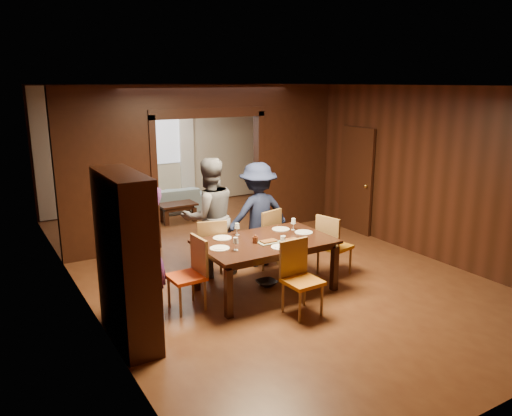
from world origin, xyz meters
TOP-DOWN VIEW (x-y plane):
  - floor at (0.00, 0.00)m, footprint 9.00×9.00m
  - ceiling at (0.00, 0.00)m, footprint 5.50×9.00m
  - room_walls at (0.00, 1.89)m, footprint 5.52×9.01m
  - person_purple at (-2.12, -1.03)m, footprint 0.63×0.74m
  - person_grey at (-0.82, -0.11)m, footprint 0.96×0.78m
  - person_navy at (0.05, -0.12)m, footprint 1.14×0.69m
  - sofa at (-0.12, 3.85)m, footprint 2.05×0.92m
  - serving_bowl at (-0.31, -0.97)m, footprint 0.30×0.30m
  - dining_table at (-0.41, -1.09)m, footprint 1.89×1.18m
  - coffee_table at (-0.11, 3.00)m, footprint 0.80×0.50m
  - chair_left at (-1.64, -1.09)m, footprint 0.46×0.46m
  - chair_right at (0.85, -1.11)m, footprint 0.53×0.53m
  - chair_far_l at (-0.90, -0.29)m, footprint 0.55×0.55m
  - chair_far_r at (0.08, -0.21)m, footprint 0.54×0.54m
  - chair_near at (-0.41, -2.00)m, footprint 0.46×0.46m
  - hutch at (-2.53, -1.50)m, footprint 0.40×1.20m
  - door_right at (2.70, 0.50)m, footprint 0.06×0.90m
  - window_far at (0.00, 4.44)m, footprint 1.20×0.03m
  - curtain_left at (-0.75, 4.40)m, footprint 0.35×0.06m
  - curtain_right at (0.75, 4.40)m, footprint 0.35×0.06m
  - plate_left at (-1.14, -1.09)m, footprint 0.27×0.27m
  - plate_far_l at (-0.90, -0.70)m, footprint 0.27×0.27m
  - plate_far_r at (0.07, -0.76)m, footprint 0.27×0.27m
  - plate_right at (0.27, -1.08)m, footprint 0.27×0.27m
  - plate_near at (-0.40, -1.47)m, footprint 0.27×0.27m
  - platter_a at (-0.44, -1.21)m, footprint 0.30×0.20m
  - platter_b at (-0.15, -1.33)m, footprint 0.30×0.20m
  - wineglass_left at (-0.98, -1.26)m, footprint 0.08×0.08m
  - wineglass_far at (-0.64, -0.66)m, footprint 0.08×0.08m
  - wineglass_right at (0.23, -0.87)m, footprint 0.08×0.08m
  - tumbler at (-0.33, -1.42)m, footprint 0.07×0.07m
  - condiment_jar at (-0.59, -1.12)m, footprint 0.08×0.08m

SIDE VIEW (x-z plane):
  - floor at x=0.00m, z-range 0.00..0.00m
  - coffee_table at x=-0.11m, z-range 0.00..0.40m
  - sofa at x=-0.12m, z-range 0.00..0.58m
  - dining_table at x=-0.41m, z-range 0.00..0.76m
  - chair_left at x=-1.64m, z-range 0.00..0.97m
  - chair_right at x=0.85m, z-range 0.00..0.97m
  - chair_far_l at x=-0.90m, z-range 0.00..0.97m
  - chair_far_r at x=0.08m, z-range 0.00..0.97m
  - chair_near at x=-0.41m, z-range 0.00..0.97m
  - plate_left at x=-1.14m, z-range 0.76..0.77m
  - plate_far_l at x=-0.90m, z-range 0.76..0.77m
  - plate_far_r at x=0.07m, z-range 0.76..0.77m
  - plate_right at x=0.27m, z-range 0.76..0.77m
  - plate_near at x=-0.40m, z-range 0.76..0.77m
  - platter_a at x=-0.44m, z-range 0.76..0.80m
  - platter_b at x=-0.15m, z-range 0.76..0.80m
  - serving_bowl at x=-0.31m, z-range 0.76..0.83m
  - condiment_jar at x=-0.59m, z-range 0.76..0.87m
  - tumbler at x=-0.33m, z-range 0.76..0.90m
  - wineglass_left at x=-0.98m, z-range 0.76..0.94m
  - wineglass_far at x=-0.64m, z-range 0.76..0.94m
  - wineglass_right at x=0.23m, z-range 0.76..0.94m
  - person_navy at x=0.05m, z-range 0.00..1.71m
  - person_purple at x=-2.12m, z-range 0.00..1.72m
  - person_grey at x=-0.82m, z-range 0.00..1.85m
  - hutch at x=-2.53m, z-range 0.00..2.00m
  - door_right at x=2.70m, z-range 0.00..2.10m
  - curtain_left at x=-0.75m, z-range 0.05..2.45m
  - curtain_right at x=0.75m, z-range 0.05..2.45m
  - room_walls at x=0.00m, z-range 0.06..2.96m
  - window_far at x=0.00m, z-range 1.05..2.35m
  - ceiling at x=0.00m, z-range 2.89..2.91m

